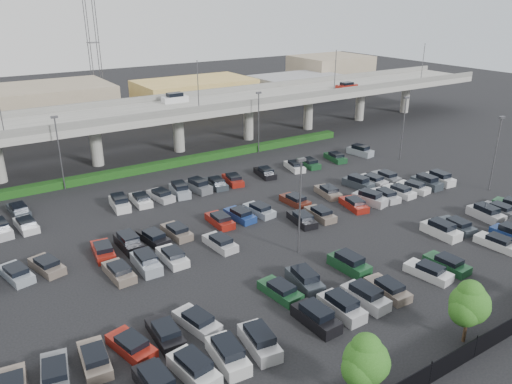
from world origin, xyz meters
The scene contains 9 objects.
ground centered at (0.00, 0.00, 0.00)m, with size 280.00×280.00×0.00m, color black.
overpass centered at (-0.21, 31.99, 6.97)m, with size 150.00×13.00×15.80m.
hedge centered at (0.00, 25.00, 0.55)m, with size 66.00×1.60×1.10m, color #163810.
fence centered at (-0.05, -28.00, 0.90)m, with size 70.00×0.10×2.00m.
tree_row centered at (0.70, -26.53, 3.52)m, with size 65.07×3.66×5.94m.
parked_cars centered at (-0.99, -4.08, 0.62)m, with size 63.15×41.61×1.67m.
light_poles centered at (-4.13, 2.00, 6.24)m, with size 66.90×48.38×10.30m.
distant_buildings centered at (12.38, 61.81, 3.74)m, with size 138.00×24.00×9.00m.
comm_tower centered at (4.00, 74.00, 15.61)m, with size 2.40×2.40×30.00m.
Camera 1 is at (-28.74, -44.25, 25.03)m, focal length 35.00 mm.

